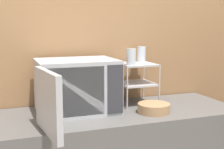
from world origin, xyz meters
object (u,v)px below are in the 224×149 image
(glass_front_left, at_px, (131,57))
(glass_back_right, at_px, (141,54))
(microwave, at_px, (75,87))
(bowl, at_px, (154,108))
(dish_rack, at_px, (136,75))

(glass_front_left, xyz_separation_m, glass_back_right, (0.15, 0.17, 0.00))
(microwave, height_order, glass_back_right, glass_back_right)
(glass_back_right, distance_m, bowl, 0.47)
(dish_rack, distance_m, glass_front_left, 0.17)
(glass_front_left, height_order, glass_back_right, same)
(microwave, bearing_deg, bowl, -19.27)
(microwave, height_order, bowl, microwave)
(glass_back_right, bearing_deg, dish_rack, -131.91)
(microwave, distance_m, glass_front_left, 0.42)
(glass_front_left, xyz_separation_m, bowl, (0.08, -0.18, -0.31))
(glass_front_left, bearing_deg, glass_back_right, 47.63)
(dish_rack, xyz_separation_m, glass_back_right, (0.08, 0.09, 0.13))
(dish_rack, xyz_separation_m, bowl, (0.01, -0.26, -0.18))
(glass_back_right, bearing_deg, microwave, -161.10)
(dish_rack, height_order, bowl, dish_rack)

